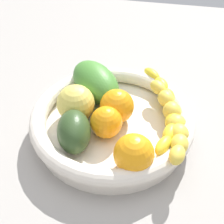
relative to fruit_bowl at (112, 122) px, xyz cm
name	(u,v)px	position (x,y,z in cm)	size (l,w,h in cm)	color
kitchen_counter	(112,138)	(0.00, 0.00, -4.28)	(120.00, 120.00, 3.00)	#9C9791
fruit_bowl	(112,122)	(0.00, 0.00, 0.00)	(29.89, 29.89, 5.37)	silver
banana_draped_left	(167,108)	(-3.86, 9.62, 1.75)	(24.11, 9.00, 3.84)	yellow
banana_draped_right	(173,121)	(0.05, 10.90, 2.32)	(20.73, 8.61, 4.92)	yellow
orange_front	(117,106)	(-1.57, 0.60, 2.74)	(6.31, 6.31, 6.31)	orange
orange_mid_left	(134,154)	(9.24, 5.24, 2.85)	(6.52, 6.52, 6.52)	orange
orange_mid_right	(106,122)	(2.61, -0.53, 2.43)	(5.69, 5.69, 5.69)	orange
apple_yellow	(76,103)	(-0.54, -6.83, 3.08)	(6.98, 6.98, 6.98)	#DCC956
avocado_dark	(74,131)	(5.88, -5.42, 2.45)	(8.68, 5.73, 6.35)	#2C4420
mango_green	(96,82)	(-7.54, -4.73, 3.00)	(12.96, 7.47, 6.83)	#42802F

